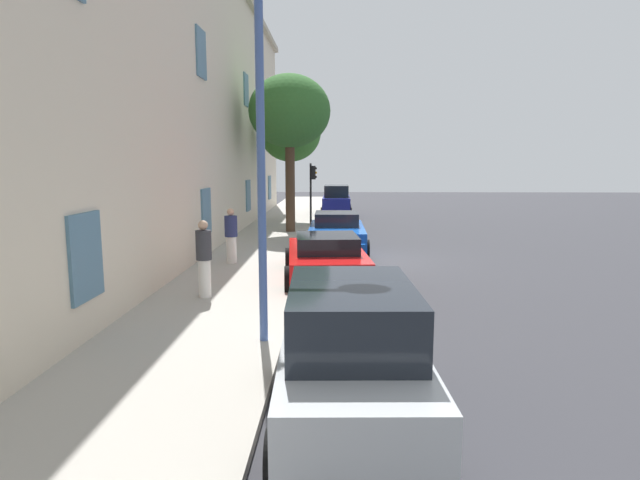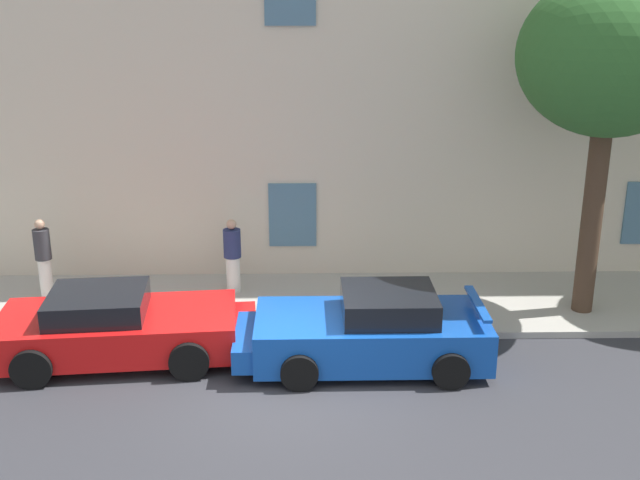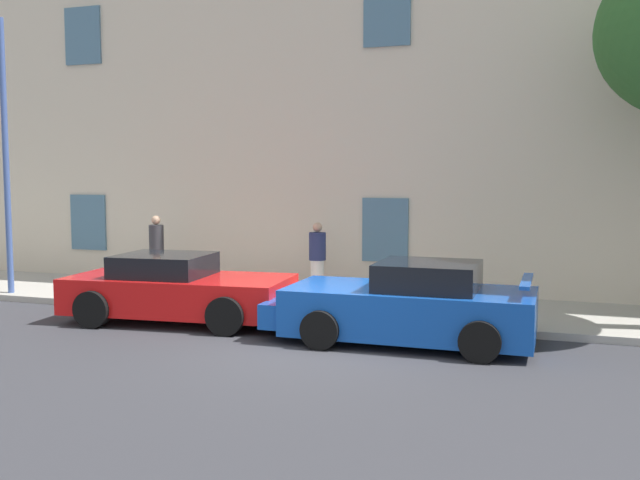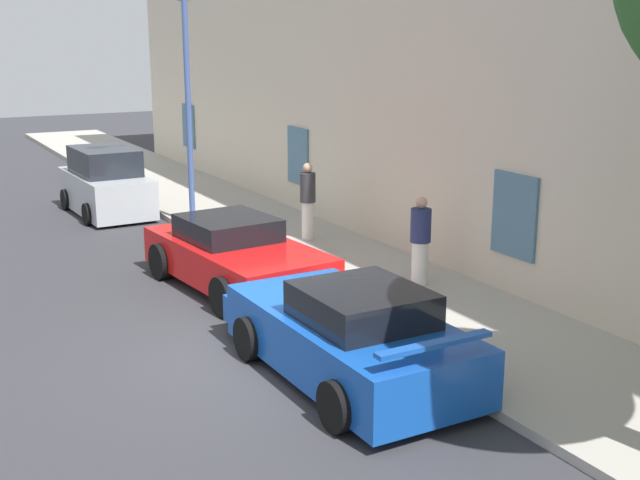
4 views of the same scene
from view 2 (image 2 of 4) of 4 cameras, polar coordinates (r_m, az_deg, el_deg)
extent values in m
plane|color=#333338|center=(13.42, -2.32, -11.15)|extent=(80.00, 80.00, 0.00)
cube|color=#A8A399|center=(16.65, -2.09, -4.79)|extent=(60.00, 3.37, 0.14)
cube|color=beige|center=(18.77, -2.12, 14.55)|extent=(41.50, 3.44, 10.76)
cube|color=slate|center=(17.70, -2.06, 1.87)|extent=(1.10, 0.06, 1.50)
cube|color=red|center=(14.74, -14.82, -6.56)|extent=(4.49, 2.33, 0.70)
cube|color=black|center=(14.58, -16.26, -4.57)|extent=(1.86, 1.71, 0.43)
cube|color=red|center=(14.60, -7.33, -6.71)|extent=(1.45, 1.91, 0.38)
cylinder|color=black|center=(15.56, -9.35, -5.60)|extent=(0.73, 0.30, 0.71)
cylinder|color=black|center=(13.79, -9.74, -8.87)|extent=(0.73, 0.30, 0.71)
cylinder|color=black|center=(15.96, -19.06, -5.78)|extent=(0.73, 0.30, 0.71)
cylinder|color=black|center=(14.24, -20.72, -8.95)|extent=(0.73, 0.30, 0.71)
cube|color=#144CB2|center=(14.10, 3.80, -7.13)|extent=(4.20, 1.93, 0.79)
cube|color=black|center=(13.88, 5.15, -4.75)|extent=(1.68, 1.54, 0.47)
cube|color=#144CB2|center=(14.11, -3.77, -7.57)|extent=(1.27, 1.77, 0.44)
cube|color=#144CB2|center=(14.15, 11.69, -4.66)|extent=(0.17, 1.63, 0.06)
cylinder|color=black|center=(13.29, -1.54, -9.81)|extent=(0.66, 0.24, 0.66)
cylinder|color=black|center=(15.01, -1.52, -6.38)|extent=(0.66, 0.24, 0.66)
cylinder|color=black|center=(13.53, 9.71, -9.56)|extent=(0.66, 0.24, 0.66)
cylinder|color=black|center=(15.22, 8.39, -6.22)|extent=(0.66, 0.24, 0.66)
cylinder|color=#473323|center=(16.44, 19.65, 1.76)|extent=(0.42, 0.42, 4.16)
ellipsoid|color=#2D6028|center=(15.90, 20.88, 12.81)|extent=(3.55, 3.55, 3.14)
cylinder|color=silver|center=(17.09, -6.49, -2.55)|extent=(0.32, 0.32, 0.82)
cylinder|color=navy|center=(16.85, -6.58, -0.25)|extent=(0.40, 0.40, 0.63)
sphere|color=tan|center=(16.72, -6.63, 1.17)|extent=(0.22, 0.22, 0.22)
cylinder|color=silver|center=(17.76, -19.77, -2.66)|extent=(0.38, 0.38, 0.87)
cylinder|color=#333338|center=(17.52, -20.04, -0.31)|extent=(0.47, 0.47, 0.67)
sphere|color=tan|center=(17.39, -20.20, 1.11)|extent=(0.22, 0.22, 0.22)
camera|label=1|loc=(21.65, -53.56, 1.75)|focal=29.15mm
camera|label=3|loc=(5.21, 61.65, -38.24)|focal=39.85mm
camera|label=4|loc=(12.69, 53.36, 2.41)|focal=45.67mm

